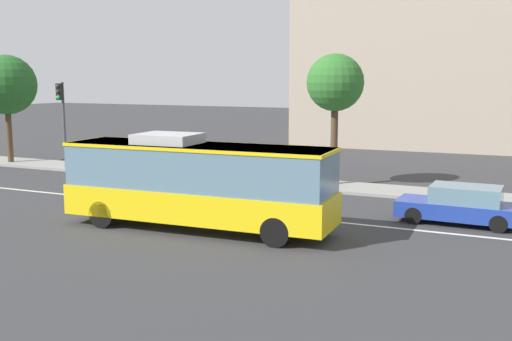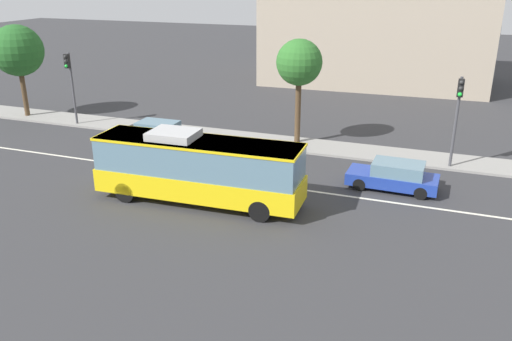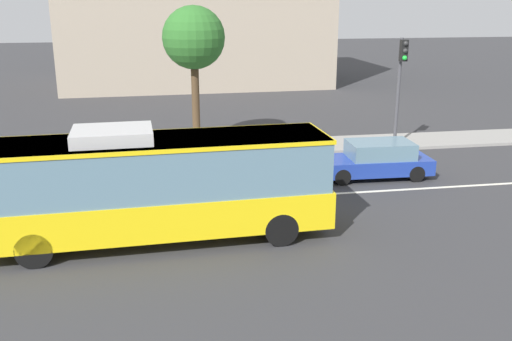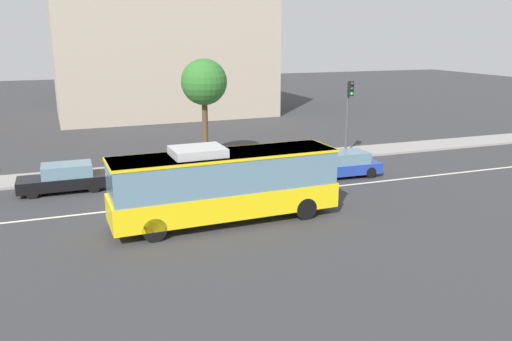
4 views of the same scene
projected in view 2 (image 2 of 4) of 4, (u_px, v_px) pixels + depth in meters
The scene contains 11 objects.
ground_plane at pixel (181, 173), 29.02m from camera, with size 160.00×160.00×0.00m, color #333335.
sidewalk_kerb at pixel (229, 137), 35.04m from camera, with size 80.00×2.83×0.14m, color gray.
lane_centre_line at pixel (181, 173), 29.02m from camera, with size 76.00×0.16×0.01m, color silver.
transit_bus at pixel (198, 167), 24.76m from camera, with size 10.09×2.89×3.46m.
sedan_blue at pixel (394, 176), 26.60m from camera, with size 4.55×1.93×1.46m.
sedan_black at pixel (156, 133), 33.72m from camera, with size 4.52×1.86×1.46m.
traffic_light_near_corner at pixel (70, 76), 36.61m from camera, with size 0.34×0.62×5.20m.
traffic_light_mid_block at pixel (458, 107), 28.31m from camera, with size 0.32×0.62×5.20m.
street_tree_kerbside_left at pixel (299, 63), 32.11m from camera, with size 2.84×2.84×6.65m.
street_tree_kerbside_centre at pixel (18, 51), 38.36m from camera, with size 3.73×3.73×6.88m.
office_block_background at pixel (379, 11), 50.81m from camera, with size 21.35×12.89×13.60m.
Camera 2 is at (13.32, -23.94, 10.45)m, focal length 36.84 mm.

